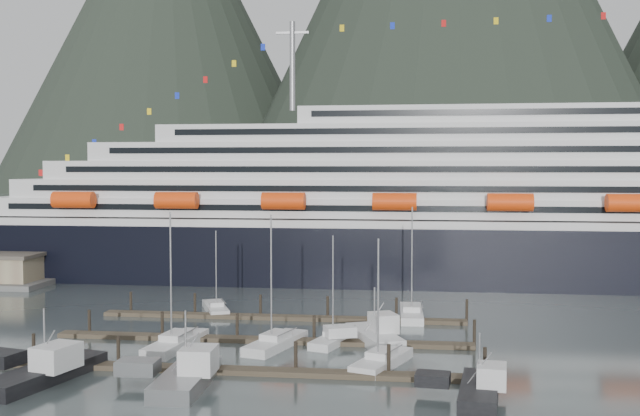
# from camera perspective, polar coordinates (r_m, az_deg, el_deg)

# --- Properties ---
(ground) EXTENTS (1600.00, 1600.00, 0.00)m
(ground) POSITION_cam_1_polar(r_m,az_deg,el_deg) (83.00, -1.55, -10.74)
(ground) COLOR #3F4A49
(ground) RESTS_ON ground
(mountains) EXTENTS (870.00, 440.00, 420.00)m
(mountains) POSITION_cam_1_polar(r_m,az_deg,el_deg) (684.61, 10.99, 15.06)
(mountains) COLOR black
(mountains) RESTS_ON ground
(cruise_ship) EXTENTS (210.00, 30.40, 50.30)m
(cruise_ship) POSITION_cam_1_polar(r_m,az_deg,el_deg) (135.91, 14.79, -0.34)
(cruise_ship) COLOR black
(cruise_ship) RESTS_ON ground
(dock_near) EXTENTS (48.18, 2.28, 3.20)m
(dock_near) POSITION_cam_1_polar(r_m,az_deg,el_deg) (74.44, -6.61, -12.14)
(dock_near) COLOR #41382A
(dock_near) RESTS_ON ground
(dock_mid) EXTENTS (48.18, 2.28, 3.20)m
(dock_mid) POSITION_cam_1_polar(r_m,az_deg,el_deg) (86.73, -4.49, -9.94)
(dock_mid) COLOR #41382A
(dock_mid) RESTS_ON ground
(dock_far) EXTENTS (48.18, 2.28, 3.20)m
(dock_far) POSITION_cam_1_polar(r_m,az_deg,el_deg) (99.20, -2.92, -8.29)
(dock_far) COLOR #41382A
(dock_far) RESTS_ON ground
(sailboat_b) EXTENTS (4.33, 11.76, 15.65)m
(sailboat_b) POSITION_cam_1_polar(r_m,az_deg,el_deg) (85.12, -10.91, -10.14)
(sailboat_b) COLOR silver
(sailboat_b) RESTS_ON ground
(sailboat_c) EXTENTS (5.79, 11.04, 15.31)m
(sailboat_c) POSITION_cam_1_polar(r_m,az_deg,el_deg) (83.98, -3.38, -10.27)
(sailboat_c) COLOR silver
(sailboat_c) RESTS_ON ground
(sailboat_d) EXTENTS (5.41, 10.62, 12.68)m
(sailboat_d) POSITION_cam_1_polar(r_m,az_deg,el_deg) (86.39, 1.27, -9.92)
(sailboat_d) COLOR silver
(sailboat_d) RESTS_ON ground
(sailboat_e) EXTENTS (6.12, 9.89, 11.73)m
(sailboat_e) POSITION_cam_1_polar(r_m,az_deg,el_deg) (105.16, -7.97, -7.61)
(sailboat_e) COLOR silver
(sailboat_e) RESTS_ON ground
(sailboat_g) EXTENTS (3.25, 11.73, 15.28)m
(sailboat_g) POSITION_cam_1_polar(r_m,az_deg,el_deg) (101.00, 6.97, -8.03)
(sailboat_g) COLOR silver
(sailboat_g) RESTS_ON ground
(sailboat_h) EXTENTS (6.12, 10.36, 13.43)m
(sailboat_h) POSITION_cam_1_polar(r_m,az_deg,el_deg) (76.35, 4.73, -11.64)
(sailboat_h) COLOR silver
(sailboat_h) RESTS_ON ground
(trawler_a) EXTENTS (10.58, 14.13, 7.51)m
(trawler_a) POSITION_cam_1_polar(r_m,az_deg,el_deg) (75.61, -20.31, -11.57)
(trawler_a) COLOR black
(trawler_a) RESTS_ON ground
(trawler_b) EXTENTS (9.07, 11.90, 7.67)m
(trawler_b) POSITION_cam_1_polar(r_m,az_deg,el_deg) (70.44, -10.28, -12.50)
(trawler_b) COLOR gray
(trawler_b) RESTS_ON ground
(trawler_d) EXTENTS (7.99, 10.76, 6.19)m
(trawler_d) POSITION_cam_1_polar(r_m,az_deg,el_deg) (67.56, 11.93, -13.31)
(trawler_d) COLOR black
(trawler_d) RESTS_ON ground
(trawler_e) EXTENTS (9.45, 11.25, 6.96)m
(trawler_e) POSITION_cam_1_polar(r_m,az_deg,el_deg) (86.13, 4.08, -9.63)
(trawler_e) COLOR silver
(trawler_e) RESTS_ON ground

